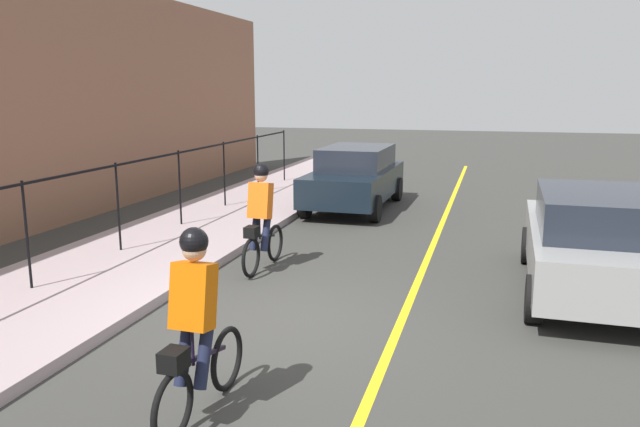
{
  "coord_description": "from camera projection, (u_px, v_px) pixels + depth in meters",
  "views": [
    {
      "loc": [
        -7.47,
        -2.68,
        3.03
      ],
      "look_at": [
        2.3,
        0.06,
        1.0
      ],
      "focal_mm": 35.01,
      "sensor_mm": 36.0,
      "label": 1
    }
  ],
  "objects": [
    {
      "name": "lane_line_centre",
      "position": [
        397.0,
        331.0,
        7.94
      ],
      "size": [
        36.0,
        0.12,
        0.01
      ],
      "primitive_type": "cube",
      "color": "yellow",
      "rests_on": "ground"
    },
    {
      "name": "iron_fence",
      "position": [
        75.0,
        194.0,
        10.04
      ],
      "size": [
        20.75,
        0.04,
        1.6
      ],
      "color": "black",
      "rests_on": "sidewalk"
    },
    {
      "name": "ground_plane",
      "position": [
        278.0,
        319.0,
        8.36
      ],
      "size": [
        80.0,
        80.0,
        0.0
      ],
      "primitive_type": "plane",
      "color": "#373733"
    },
    {
      "name": "patrol_sedan",
      "position": [
        594.0,
        241.0,
        9.21
      ],
      "size": [
        4.43,
        1.99,
        1.58
      ],
      "rotation": [
        0.0,
        0.0,
        -0.02
      ],
      "color": "gray",
      "rests_on": "ground"
    },
    {
      "name": "parked_sedan_rear",
      "position": [
        355.0,
        177.0,
        15.97
      ],
      "size": [
        4.43,
        1.98,
        1.58
      ],
      "rotation": [
        0.0,
        0.0,
        3.13
      ],
      "color": "black",
      "rests_on": "ground"
    },
    {
      "name": "sidewalk",
      "position": [
        62.0,
        292.0,
        9.25
      ],
      "size": [
        40.0,
        3.2,
        0.15
      ],
      "primitive_type": "cube",
      "color": "#A38F93",
      "rests_on": "ground"
    },
    {
      "name": "cyclist_follow",
      "position": [
        196.0,
        326.0,
        5.68
      ],
      "size": [
        1.71,
        0.37,
        1.83
      ],
      "rotation": [
        0.0,
        0.0,
        -0.04
      ],
      "color": "black",
      "rests_on": "ground"
    },
    {
      "name": "cyclist_lead",
      "position": [
        261.0,
        218.0,
        10.47
      ],
      "size": [
        1.71,
        0.37,
        1.83
      ],
      "rotation": [
        0.0,
        0.0,
        -0.04
      ],
      "color": "black",
      "rests_on": "ground"
    }
  ]
}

